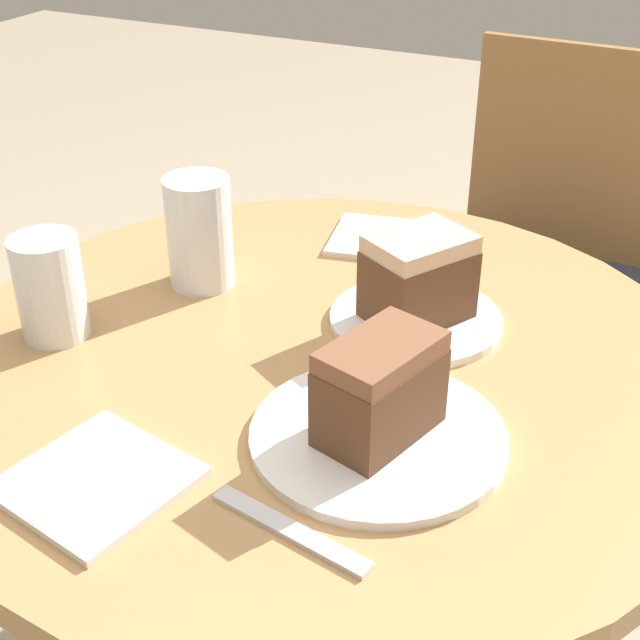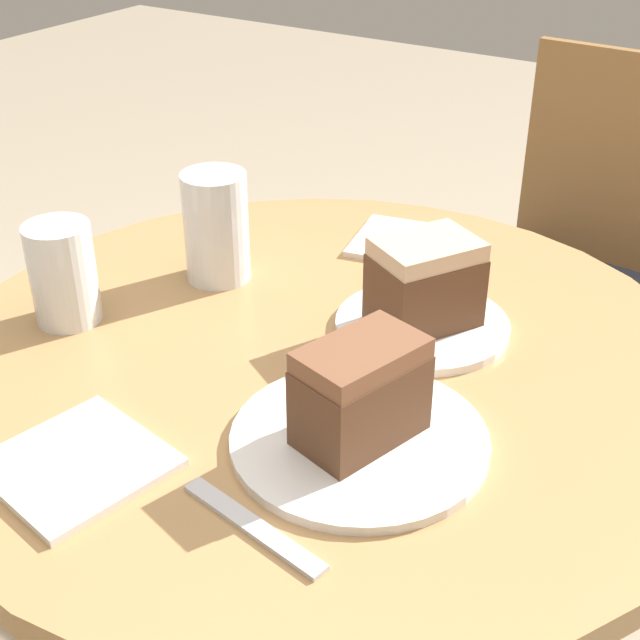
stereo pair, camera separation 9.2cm
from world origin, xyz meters
The scene contains 11 objects.
table centered at (0.00, 0.00, 0.53)m, with size 0.86×0.86×0.71m.
chair centered at (0.10, 0.77, 0.47)m, with size 0.48×0.46×0.86m.
plate_near centered at (0.12, -0.12, 0.72)m, with size 0.24×0.24×0.01m.
plate_far centered at (0.07, 0.10, 0.72)m, with size 0.20×0.20×0.01m.
cake_slice_near centered at (0.12, -0.12, 0.77)m, with size 0.10×0.13×0.10m.
cake_slice_far centered at (0.07, 0.10, 0.77)m, with size 0.13×0.14×0.10m.
glass_lemonade centered at (-0.20, 0.08, 0.78)m, with size 0.08×0.08×0.14m.
glass_water centered at (-0.28, -0.10, 0.77)m, with size 0.08×0.08×0.12m.
napkin_stack centered at (-0.08, -0.28, 0.72)m, with size 0.17×0.17×0.01m.
fork centered at (0.10, -0.26, 0.72)m, with size 0.16×0.05×0.00m.
napkin_side centered at (-0.05, 0.29, 0.72)m, with size 0.15×0.15×0.01m.
Camera 2 is at (0.44, -0.69, 1.24)m, focal length 50.00 mm.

